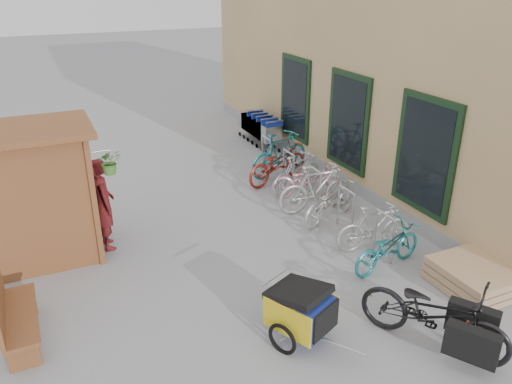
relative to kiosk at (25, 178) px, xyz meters
name	(u,v)px	position (x,y,z in m)	size (l,w,h in m)	color
ground	(266,287)	(3.28, -2.47, -1.55)	(80.00, 80.00, 0.00)	gray
building	(419,23)	(9.77, 2.03, 1.94)	(6.07, 13.00, 7.00)	tan
kiosk	(25,178)	(0.00, 0.00, 0.00)	(2.49, 1.65, 2.40)	brown
bike_rack	(315,183)	(5.58, -0.07, -1.04)	(0.05, 5.35, 0.86)	#A5A8AD
pallet_stack	(473,277)	(6.28, -3.87, -1.34)	(1.00, 1.20, 0.40)	tan
bench	(13,314)	(-0.40, -2.23, -1.08)	(0.47, 1.48, 0.93)	brown
shopping_carts	(259,125)	(6.28, 4.34, -0.99)	(0.54, 2.13, 0.96)	silver
child_trailer	(301,309)	(3.19, -3.75, -1.07)	(0.97, 1.46, 0.86)	#1B3199
cargo_bike	(436,315)	(4.73, -4.66, -1.03)	(1.64, 2.07, 1.05)	black
person_kiosk	(103,204)	(1.17, -0.05, -0.69)	(0.63, 0.41, 1.73)	maroon
bike_0	(388,247)	(5.42, -2.78, -1.15)	(0.54, 1.54, 0.81)	teal
bike_1	(374,227)	(5.60, -2.16, -1.11)	(0.42, 1.48, 0.89)	#B4B4B0
bike_2	(330,202)	(5.50, -0.82, -1.14)	(0.54, 1.55, 0.81)	#B4B4B0
bike_3	(317,188)	(5.49, -0.34, -1.02)	(0.50, 1.76, 1.06)	#B4B4B0
bike_4	(306,181)	(5.62, 0.35, -1.14)	(0.55, 1.57, 0.83)	#F49EBF
bike_5	(297,173)	(5.58, 0.71, -1.09)	(0.44, 1.54, 0.93)	#B4B5B9
bike_6	(278,163)	(5.45, 1.45, -1.07)	(0.63, 1.82, 0.96)	maroon
bike_7	(280,154)	(5.73, 1.89, -1.00)	(0.52, 1.83, 1.10)	teal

